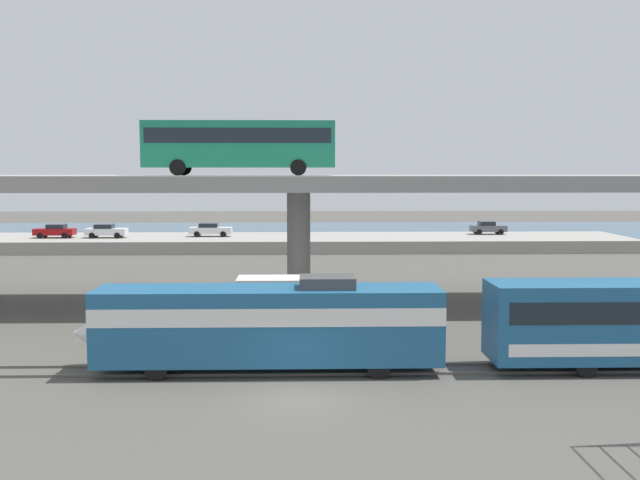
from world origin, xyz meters
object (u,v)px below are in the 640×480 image
Objects in this scene: parked_car_3 at (106,231)px; train_locomotive at (252,322)px; service_truck_west at (297,303)px; parked_car_2 at (55,231)px; transit_bus_on_overpass at (239,143)px; parked_car_1 at (488,228)px; parked_car_0 at (210,230)px.

train_locomotive is at bearing -69.10° from parked_car_3.
parked_car_2 is at bearing 121.96° from service_truck_west.
service_truck_west is 50.23m from parked_car_2.
parked_car_1 is (25.44, 37.69, -8.36)m from transit_bus_on_overpass.
train_locomotive reaches higher than parked_car_0.
train_locomotive is 3.97× the size of parked_car_1.
service_truck_west is 1.70× the size of parked_car_1.
transit_bus_on_overpass is 37.14m from parked_car_0.
parked_car_0 is 1.09× the size of parked_car_2.
parked_car_0 and parked_car_1 have the same top height.
parked_car_2 is at bearing 179.18° from parked_car_3.
service_truck_west is (3.66, -8.20, -8.83)m from transit_bus_on_overpass.
parked_car_3 is (-17.38, 34.33, -8.36)m from transit_bus_on_overpass.
transit_bus_on_overpass is 1.76× the size of service_truck_west.
parked_car_3 is at bearing 179.18° from parked_car_2.
transit_bus_on_overpass reaches higher than train_locomotive.
parked_car_0 is 16.79m from parked_car_2.
transit_bus_on_overpass is 42.18m from parked_car_2.
parked_car_2 and parked_car_3 have the same top height.
service_truck_west is 1.59× the size of parked_car_2.
parked_car_2 is 0.98× the size of parked_car_3.
transit_bus_on_overpass is 2.58× the size of parked_car_0.
parked_car_2 is (-24.66, 50.15, -0.08)m from train_locomotive.
parked_car_2 is (-48.36, -3.28, 0.00)m from parked_car_1.
parked_car_0 is 1.16× the size of parked_car_1.
parked_car_1 is at bearing -176.12° from parked_car_2.
train_locomotive reaches higher than parked_car_2.
parked_car_0 is at bearing 6.75° from parked_car_3.
train_locomotive is 53.60m from parked_car_3.
service_truck_west is at bearing -77.36° from parked_car_0.
parked_car_3 is (-19.12, 50.07, -0.08)m from train_locomotive.
parked_car_1 is 42.95m from parked_car_3.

